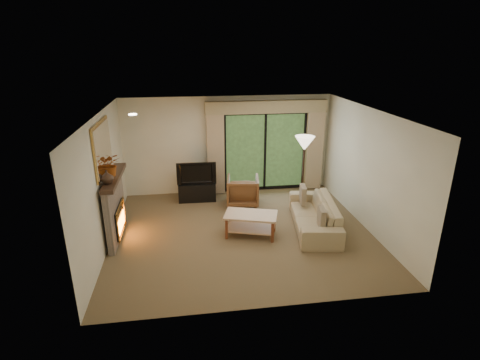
{
  "coord_description": "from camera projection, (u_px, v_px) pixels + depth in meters",
  "views": [
    {
      "loc": [
        -1.09,
        -7.16,
        3.84
      ],
      "look_at": [
        0.0,
        0.3,
        1.1
      ],
      "focal_mm": 28.0,
      "sensor_mm": 36.0,
      "label": 1
    }
  ],
  "objects": [
    {
      "name": "wall_left",
      "position": [
        103.0,
        183.0,
        7.3
      ],
      "size": [
        0.0,
        5.0,
        5.0
      ],
      "primitive_type": "plane",
      "rotation": [
        1.57,
        0.0,
        1.57
      ],
      "color": "#EEE7C9",
      "rests_on": "ground"
    },
    {
      "name": "media_console",
      "position": [
        197.0,
        191.0,
        9.73
      ],
      "size": [
        0.96,
        0.46,
        0.48
      ],
      "primitive_type": "cube",
      "rotation": [
        0.0,
        0.0,
        -0.03
      ],
      "color": "black",
      "rests_on": "floor"
    },
    {
      "name": "vase",
      "position": [
        107.0,
        177.0,
        7.02
      ],
      "size": [
        0.25,
        0.25,
        0.26
      ],
      "primitive_type": "imported",
      "rotation": [
        0.0,
        0.0,
        0.02
      ],
      "color": "#38261A",
      "rests_on": "fireplace"
    },
    {
      "name": "tv",
      "position": [
        196.0,
        172.0,
        9.55
      ],
      "size": [
        1.0,
        0.16,
        0.57
      ],
      "primitive_type": "imported",
      "rotation": [
        0.0,
        0.0,
        -0.03
      ],
      "color": "black",
      "rests_on": "media_console"
    },
    {
      "name": "pillow_far",
      "position": [
        303.0,
        194.0,
        8.73
      ],
      "size": [
        0.17,
        0.42,
        0.41
      ],
      "primitive_type": "cube",
      "rotation": [
        0.0,
        0.0,
        -0.16
      ],
      "color": "brown",
      "rests_on": "sofa"
    },
    {
      "name": "ceiling",
      "position": [
        242.0,
        112.0,
        7.23
      ],
      "size": [
        5.5,
        5.5,
        0.0
      ],
      "primitive_type": "plane",
      "rotation": [
        3.14,
        0.0,
        0.0
      ],
      "color": "silver",
      "rests_on": "ground"
    },
    {
      "name": "sliding_door",
      "position": [
        265.0,
        151.0,
        10.16
      ],
      "size": [
        2.26,
        0.1,
        2.16
      ],
      "primitive_type": null,
      "color": "black",
      "rests_on": "floor"
    },
    {
      "name": "curtain_right",
      "position": [
        314.0,
        147.0,
        10.21
      ],
      "size": [
        0.45,
        0.18,
        2.35
      ],
      "primitive_type": "cube",
      "color": "tan",
      "rests_on": "floor"
    },
    {
      "name": "cornice",
      "position": [
        267.0,
        107.0,
        9.66
      ],
      "size": [
        3.2,
        0.24,
        0.32
      ],
      "primitive_type": "cube",
      "color": "tan",
      "rests_on": "wall_back"
    },
    {
      "name": "pillow_near",
      "position": [
        322.0,
        218.0,
        7.56
      ],
      "size": [
        0.17,
        0.42,
        0.4
      ],
      "primitive_type": "cube",
      "rotation": [
        0.0,
        0.0,
        -0.16
      ],
      "color": "brown",
      "rests_on": "sofa"
    },
    {
      "name": "floor",
      "position": [
        242.0,
        232.0,
        8.12
      ],
      "size": [
        5.5,
        5.5,
        0.0
      ],
      "primitive_type": "plane",
      "color": "brown",
      "rests_on": "ground"
    },
    {
      "name": "floor_lamp",
      "position": [
        303.0,
        172.0,
        9.21
      ],
      "size": [
        0.5,
        0.5,
        1.78
      ],
      "primitive_type": null,
      "rotation": [
        0.0,
        0.0,
        0.04
      ],
      "color": "#FFEDCC",
      "rests_on": "floor"
    },
    {
      "name": "mirror",
      "position": [
        103.0,
        148.0,
        7.27
      ],
      "size": [
        0.07,
        1.45,
        1.02
      ],
      "primitive_type": null,
      "color": "#B88B40",
      "rests_on": "wall_left"
    },
    {
      "name": "sofa",
      "position": [
        314.0,
        214.0,
        8.23
      ],
      "size": [
        1.19,
        2.29,
        0.64
      ],
      "primitive_type": "imported",
      "rotation": [
        0.0,
        0.0,
        -1.73
      ],
      "color": "tan",
      "rests_on": "floor"
    },
    {
      "name": "branches",
      "position": [
        110.0,
        165.0,
        7.37
      ],
      "size": [
        0.44,
        0.39,
        0.48
      ],
      "primitive_type": "imported",
      "rotation": [
        0.0,
        0.0,
        0.04
      ],
      "color": "#9A4813",
      "rests_on": "fireplace"
    },
    {
      "name": "wall_back",
      "position": [
        228.0,
        145.0,
        10.0
      ],
      "size": [
        5.0,
        0.0,
        5.0
      ],
      "primitive_type": "plane",
      "rotation": [
        1.57,
        0.0,
        0.0
      ],
      "color": "#EEE7C9",
      "rests_on": "ground"
    },
    {
      "name": "coffee_table",
      "position": [
        251.0,
        225.0,
        7.93
      ],
      "size": [
        1.21,
        0.89,
        0.49
      ],
      "primitive_type": null,
      "rotation": [
        0.0,
        0.0,
        -0.3
      ],
      "color": "#E3B286",
      "rests_on": "floor"
    },
    {
      "name": "wall_right",
      "position": [
        368.0,
        170.0,
        8.05
      ],
      "size": [
        0.0,
        5.0,
        5.0
      ],
      "primitive_type": "plane",
      "rotation": [
        1.57,
        0.0,
        -1.57
      ],
      "color": "#EEE7C9",
      "rests_on": "ground"
    },
    {
      "name": "curtain_left",
      "position": [
        216.0,
        151.0,
        9.84
      ],
      "size": [
        0.45,
        0.18,
        2.35
      ],
      "primitive_type": "cube",
      "color": "tan",
      "rests_on": "floor"
    },
    {
      "name": "fireplace",
      "position": [
        115.0,
        207.0,
        7.71
      ],
      "size": [
        0.24,
        1.7,
        1.37
      ],
      "primitive_type": null,
      "color": "slate",
      "rests_on": "floor"
    },
    {
      "name": "armchair",
      "position": [
        243.0,
        191.0,
        9.43
      ],
      "size": [
        0.89,
        0.91,
        0.73
      ],
      "primitive_type": "imported",
      "rotation": [
        0.0,
        0.0,
        2.99
      ],
      "color": "brown",
      "rests_on": "floor"
    },
    {
      "name": "wall_front",
      "position": [
        268.0,
        233.0,
        5.35
      ],
      "size": [
        5.0,
        0.0,
        5.0
      ],
      "primitive_type": "plane",
      "rotation": [
        -1.57,
        0.0,
        0.0
      ],
      "color": "#EEE7C9",
      "rests_on": "ground"
    }
  ]
}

